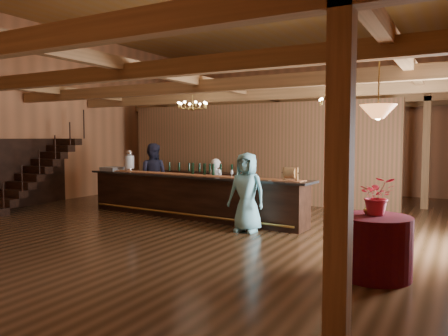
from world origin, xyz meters
The scene contains 26 objects.
floor centered at (0.00, 0.00, 0.00)m, with size 14.00×14.00×0.00m, color #4C2F1C.
wall_back centered at (0.00, 7.00, 2.75)m, with size 12.00×0.10×5.50m, color #B26B41.
wall_left centered at (-6.00, 0.00, 2.75)m, with size 0.10×14.00×5.50m, color #B26B41.
beam_grid centered at (0.00, 0.51, 3.24)m, with size 11.90×13.90×0.39m.
support_posts centered at (0.00, -0.50, 1.60)m, with size 9.20×10.20×3.20m.
partition_wall centered at (-0.50, 3.50, 1.55)m, with size 9.00×0.18×3.10m, color brown.
staircase centered at (-5.45, -0.74, 1.00)m, with size 1.00×2.80×2.00m.
backroom_boxes centered at (-0.29, 5.50, 0.53)m, with size 4.10×0.60×1.10m.
tasting_bar centered at (-0.64, 0.17, 0.55)m, with size 6.56×1.33×1.10m.
beverage_dispenser centered at (-2.84, 0.40, 1.37)m, with size 0.26×0.26×0.60m.
glass_rack_tray centered at (-3.45, 0.35, 1.14)m, with size 0.50×0.50×0.10m, color gray.
raffle_drum centered at (2.12, -0.09, 1.26)m, with size 0.34×0.24×0.30m.
bar_bottle_0 centered at (-0.66, 0.30, 1.24)m, with size 0.07×0.07×0.30m, color black.
bar_bottle_1 centered at (-0.29, 0.27, 1.24)m, with size 0.07×0.07×0.30m, color black.
bar_bottle_2 centered at (-0.02, 0.25, 1.24)m, with size 0.07×0.07×0.30m, color black.
backbar_shelf centered at (-2.00, 3.12, 0.45)m, with size 3.22×0.50×0.91m, color black.
round_table centered at (4.32, -2.57, 0.45)m, with size 1.04×1.04×0.90m, color #390615.
chandelier_left centered at (-1.09, 0.98, 2.91)m, with size 0.80×0.80×0.44m.
chandelier_right centered at (2.67, 1.52, 2.90)m, with size 0.80×0.80×0.45m.
pendant_lamp centered at (4.32, -2.57, 2.40)m, with size 0.52×0.52×0.90m.
bartender centered at (-0.38, 1.04, 0.74)m, with size 0.54×0.35×1.47m, color white.
staff_second centered at (-2.49, 0.99, 0.93)m, with size 0.91×0.71×1.87m, color #201F32.
guest centered at (1.35, -0.68, 0.86)m, with size 0.84×0.55×1.71m, color #79CBD9.
floor_plant centered at (1.31, 3.69, 0.58)m, with size 0.64×0.52×1.17m, color #317128.
table_flowers centered at (4.32, -2.47, 1.18)m, with size 0.51×0.44×0.56m, color #C02C42.
table_vase centered at (4.21, -2.48, 1.03)m, with size 0.13×0.13×0.27m, color #B79445.
Camera 1 is at (5.38, -9.10, 2.03)m, focal length 35.00 mm.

